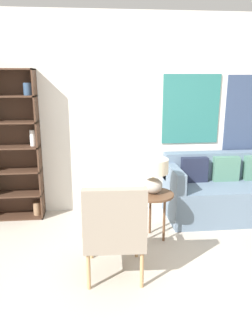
# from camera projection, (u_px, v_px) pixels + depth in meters

# --- Properties ---
(ground_plane) EXTENTS (14.00, 14.00, 0.00)m
(ground_plane) POSITION_uv_depth(u_px,v_px,m) (140.00, 294.00, 2.93)
(ground_plane) COLOR #B2A899
(wall_back) EXTENTS (6.40, 0.08, 2.70)m
(wall_back) POSITION_uv_depth(u_px,v_px,m) (123.00, 116.00, 4.51)
(wall_back) COLOR silver
(wall_back) RESTS_ON ground_plane
(armchair) EXTENTS (0.60, 0.64, 0.96)m
(armchair) POSITION_uv_depth(u_px,v_px,m) (115.00, 227.00, 3.01)
(armchair) COLOR tan
(armchair) RESTS_ON ground_plane
(couch) EXTENTS (1.66, 0.81, 0.85)m
(couch) POSITION_uv_depth(u_px,v_px,m) (227.00, 192.00, 4.51)
(couch) COLOR slate
(couch) RESTS_ON ground_plane
(side_table) EXTENTS (0.49, 0.49, 0.57)m
(side_table) POSITION_uv_depth(u_px,v_px,m) (153.00, 199.00, 3.80)
(side_table) COLOR brown
(side_table) RESTS_ON ground_plane
(table_lamp) EXTENTS (0.34, 0.34, 0.41)m
(table_lamp) POSITION_uv_depth(u_px,v_px,m) (153.00, 172.00, 3.73)
(table_lamp) COLOR #A59E93
(table_lamp) RESTS_ON side_table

